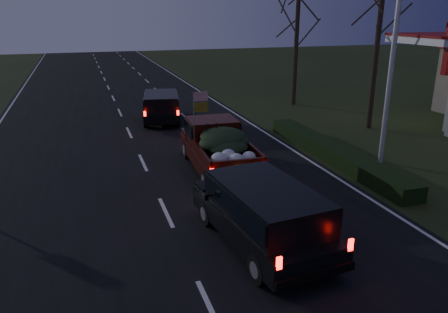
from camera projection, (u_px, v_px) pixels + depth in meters
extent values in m
plane|color=black|center=(166.00, 213.00, 13.73)|extent=(120.00, 120.00, 0.00)
cube|color=black|center=(166.00, 212.00, 13.73)|extent=(14.00, 120.00, 0.02)
cube|color=black|center=(332.00, 152.00, 18.65)|extent=(1.00, 10.00, 0.60)
cylinder|color=silver|center=(393.00, 53.00, 16.92)|extent=(0.20, 0.20, 9.00)
cylinder|color=black|center=(377.00, 48.00, 22.40)|extent=(0.28, 0.28, 8.50)
cylinder|color=black|center=(296.00, 52.00, 28.65)|extent=(0.28, 0.28, 7.00)
cube|color=#3D0F08|center=(218.00, 155.00, 17.25)|extent=(2.34, 5.31, 0.57)
cube|color=#3D0F08|center=(212.00, 130.00, 17.86)|extent=(2.01, 1.76, 0.94)
cube|color=black|center=(212.00, 128.00, 17.82)|extent=(2.11, 1.66, 0.57)
cube|color=#3D0F08|center=(227.00, 158.00, 15.91)|extent=(2.07, 3.01, 0.06)
ellipsoid|color=black|center=(225.00, 142.00, 16.25)|extent=(1.76, 1.96, 0.63)
cylinder|color=gray|center=(194.00, 119.00, 16.53)|extent=(0.03, 0.03, 2.08)
cube|color=red|center=(201.00, 96.00, 16.33)|extent=(0.54, 0.05, 0.35)
cube|color=gold|center=(201.00, 107.00, 16.46)|extent=(0.54, 0.05, 0.35)
cube|color=black|center=(162.00, 111.00, 25.11)|extent=(2.69, 4.85, 0.57)
cube|color=black|center=(161.00, 100.00, 24.69)|extent=(2.36, 3.60, 0.76)
cube|color=black|center=(161.00, 99.00, 24.66)|extent=(2.43, 3.53, 0.46)
cube|color=black|center=(261.00, 222.00, 11.73)|extent=(2.56, 5.15, 0.62)
cube|color=black|center=(266.00, 202.00, 11.28)|extent=(2.30, 3.80, 0.83)
cube|color=black|center=(267.00, 199.00, 11.26)|extent=(2.39, 3.71, 0.50)
cube|color=black|center=(205.00, 196.00, 11.93)|extent=(0.13, 0.24, 0.17)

